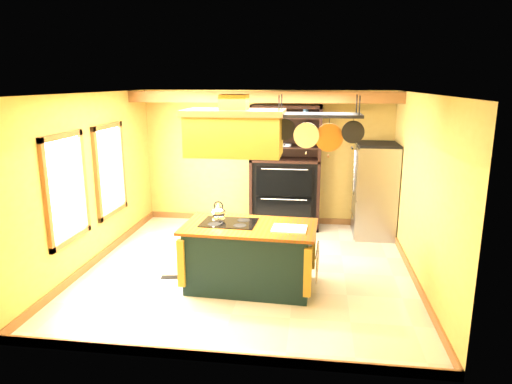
% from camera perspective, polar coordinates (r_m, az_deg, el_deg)
% --- Properties ---
extents(floor, '(5.00, 5.00, 0.00)m').
position_cam_1_polar(floor, '(7.29, -0.90, -9.49)').
color(floor, beige).
rests_on(floor, ground).
extents(ceiling, '(5.00, 5.00, 0.00)m').
position_cam_1_polar(ceiling, '(6.70, -0.99, 12.24)').
color(ceiling, white).
rests_on(ceiling, wall_back).
extents(wall_back, '(5.00, 0.02, 2.70)m').
position_cam_1_polar(wall_back, '(9.31, 1.34, 4.29)').
color(wall_back, '#BA9644').
rests_on(wall_back, floor).
extents(wall_front, '(5.00, 0.02, 2.70)m').
position_cam_1_polar(wall_front, '(4.51, -5.68, -6.06)').
color(wall_front, '#BA9644').
rests_on(wall_front, floor).
extents(wall_left, '(0.02, 5.00, 2.70)m').
position_cam_1_polar(wall_left, '(7.65, -19.82, 1.41)').
color(wall_left, '#BA9644').
rests_on(wall_left, floor).
extents(wall_right, '(0.02, 5.00, 2.70)m').
position_cam_1_polar(wall_right, '(6.96, 19.85, 0.26)').
color(wall_right, '#BA9644').
rests_on(wall_right, floor).
extents(ceiling_beam, '(5.00, 0.15, 0.20)m').
position_cam_1_polar(ceiling_beam, '(8.39, 0.78, 11.78)').
color(ceiling_beam, brown).
rests_on(ceiling_beam, ceiling).
extents(window_near, '(0.06, 1.06, 1.56)m').
position_cam_1_polar(window_near, '(6.94, -22.58, 0.39)').
color(window_near, brown).
rests_on(window_near, wall_left).
extents(window_far, '(0.06, 1.06, 1.56)m').
position_cam_1_polar(window_far, '(8.15, -17.73, 2.64)').
color(window_far, brown).
rests_on(window_far, wall_left).
extents(kitchen_island, '(1.89, 1.11, 1.11)m').
position_cam_1_polar(kitchen_island, '(6.51, -0.80, -7.96)').
color(kitchen_island, black).
rests_on(kitchen_island, floor).
extents(range_hood, '(1.32, 0.75, 0.80)m').
position_cam_1_polar(range_hood, '(6.11, -2.71, 7.68)').
color(range_hood, '#A67029').
rests_on(range_hood, ceiling).
extents(pot_rack, '(1.16, 0.55, 0.74)m').
position_cam_1_polar(pot_rack, '(6.01, 7.83, 8.64)').
color(pot_rack, black).
rests_on(pot_rack, ceiling).
extents(refrigerator, '(0.75, 0.88, 1.72)m').
position_cam_1_polar(refrigerator, '(8.84, 14.60, -0.05)').
color(refrigerator, gray).
rests_on(refrigerator, floor).
extents(hutch, '(1.37, 0.62, 2.43)m').
position_cam_1_polar(hutch, '(9.09, 3.69, 1.33)').
color(hutch, black).
rests_on(hutch, floor).
extents(floor_register, '(0.29, 0.16, 0.01)m').
position_cam_1_polar(floor_register, '(7.08, -10.63, -10.41)').
color(floor_register, black).
rests_on(floor_register, floor).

